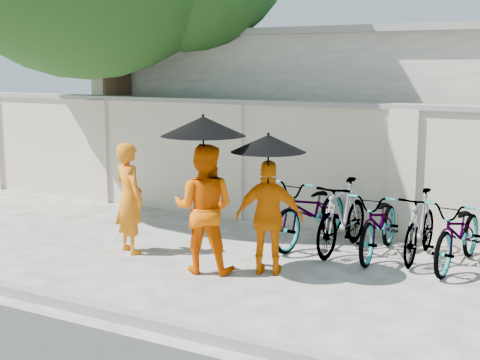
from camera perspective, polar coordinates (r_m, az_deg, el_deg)
The scene contains 14 objects.
ground at distance 8.80m, azimuth -5.02°, elevation -7.86°, with size 80.00×80.00×0.00m, color beige.
kerb at distance 7.52m, azimuth -12.48°, elevation -10.69°, with size 40.00×0.16×0.12m, color gray.
compound_wall at distance 10.91m, azimuth 8.85°, elevation 0.90°, with size 20.00×0.30×2.00m, color beige.
building_behind at distance 14.22m, azimuth 18.15°, elevation 5.00°, with size 14.00×6.00×3.20m, color beige.
monk_left at distance 9.63m, azimuth -9.42°, elevation -1.53°, with size 0.58×0.38×1.59m, color orange.
monk_center at distance 8.62m, azimuth -3.09°, elevation -2.44°, with size 0.82×0.64×1.68m, color #EE5C00.
parasol_center at distance 8.36m, azimuth -3.16°, elevation 4.61°, with size 1.07×1.07×1.08m.
monk_right at distance 8.53m, azimuth 2.51°, elevation -3.24°, with size 0.87×0.36×1.48m, color orange.
parasol_right at distance 8.29m, azimuth 2.43°, elevation 3.14°, with size 0.95×0.95×0.97m.
bike_0 at distance 10.03m, azimuth 6.11°, elevation -2.63°, with size 0.68×1.96×1.03m, color #93929E.
bike_1 at distance 9.70m, azimuth 8.72°, elevation -3.06°, with size 0.49×1.74×1.05m, color #93929E.
bike_2 at distance 9.58m, azimuth 11.83°, elevation -3.62°, with size 0.63×1.81×0.95m, color #93929E.
bike_3 at distance 9.52m, azimuth 15.11°, elevation -3.80°, with size 0.45×1.60×0.96m, color #93929E.
bike_4 at distance 9.32m, azimuth 18.20°, elevation -4.28°, with size 0.63×1.81×0.95m, color #93929E.
Camera 1 is at (4.76, -6.91, 2.65)m, focal length 50.00 mm.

